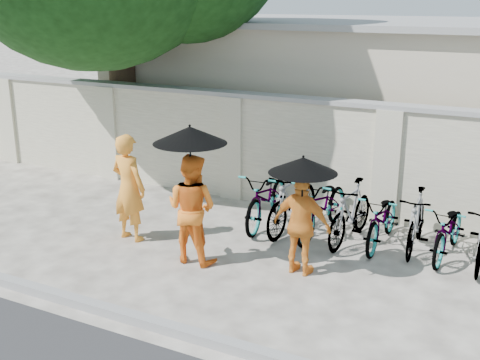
% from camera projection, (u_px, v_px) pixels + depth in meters
% --- Properties ---
extents(ground, '(80.00, 80.00, 0.00)m').
position_uv_depth(ground, '(194.00, 266.00, 8.84)').
color(ground, beige).
extents(kerb, '(40.00, 0.16, 0.12)m').
position_uv_depth(kerb, '(122.00, 315.00, 7.37)').
color(kerb, gray).
rests_on(kerb, ground).
extents(compound_wall, '(20.00, 0.30, 2.00)m').
position_uv_depth(compound_wall, '(333.00, 159.00, 10.83)').
color(compound_wall, beige).
rests_on(compound_wall, ground).
extents(building_behind, '(14.00, 6.00, 3.20)m').
position_uv_depth(building_behind, '(433.00, 100.00, 13.45)').
color(building_behind, '#C2B59E').
rests_on(building_behind, ground).
extents(monk_left, '(0.69, 0.49, 1.75)m').
position_uv_depth(monk_left, '(129.00, 188.00, 9.62)').
color(monk_left, '#FF992E').
rests_on(monk_left, ground).
extents(monk_center, '(0.81, 0.64, 1.65)m').
position_uv_depth(monk_center, '(192.00, 208.00, 8.82)').
color(monk_center, orange).
rests_on(monk_center, ground).
extents(parasol_center, '(1.06, 1.06, 1.14)m').
position_uv_depth(parasol_center, '(190.00, 135.00, 8.40)').
color(parasol_center, black).
rests_on(parasol_center, ground).
extents(monk_right, '(0.90, 0.44, 1.48)m').
position_uv_depth(monk_right, '(302.00, 225.00, 8.42)').
color(monk_right, orange).
rests_on(monk_right, ground).
extents(parasol_right, '(0.95, 0.95, 0.90)m').
position_uv_depth(parasol_right, '(303.00, 165.00, 8.08)').
color(parasol_right, black).
rests_on(parasol_right, ground).
extents(bike_0, '(0.83, 1.94, 0.99)m').
position_uv_depth(bike_0, '(267.00, 197.00, 10.34)').
color(bike_0, slate).
rests_on(bike_0, ground).
extents(bike_1, '(0.64, 1.80, 1.06)m').
position_uv_depth(bike_1, '(292.00, 201.00, 10.04)').
color(bike_1, slate).
rests_on(bike_1, ground).
extents(bike_2, '(0.77, 1.95, 1.01)m').
position_uv_depth(bike_2, '(323.00, 206.00, 9.91)').
color(bike_2, slate).
rests_on(bike_2, ground).
extents(bike_3, '(0.62, 1.71, 1.00)m').
position_uv_depth(bike_3, '(350.00, 212.00, 9.60)').
color(bike_3, slate).
rests_on(bike_3, ground).
extents(bike_4, '(0.60, 1.69, 0.89)m').
position_uv_depth(bike_4, '(383.00, 219.00, 9.48)').
color(bike_4, slate).
rests_on(bike_4, ground).
extents(bike_5, '(0.53, 1.60, 0.95)m').
position_uv_depth(bike_5, '(416.00, 221.00, 9.29)').
color(bike_5, slate).
rests_on(bike_5, ground).
extents(bike_6, '(0.68, 1.68, 0.86)m').
position_uv_depth(bike_6, '(449.00, 230.00, 9.05)').
color(bike_6, slate).
rests_on(bike_6, ground).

